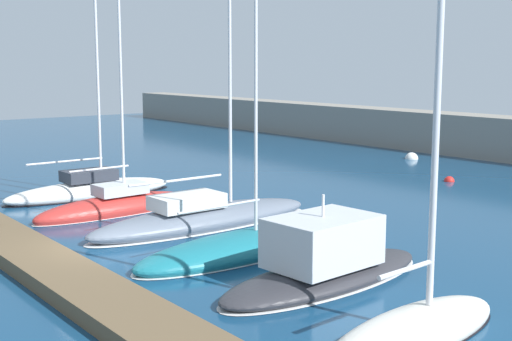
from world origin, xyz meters
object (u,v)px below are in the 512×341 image
at_px(sailboat_red_second, 117,206).
at_px(motorboat_charcoal_fifth, 325,263).
at_px(mooring_buoy_red, 449,181).
at_px(sailboat_ivory_sixth, 416,327).
at_px(sailboat_slate_third, 203,217).
at_px(mooring_buoy_white, 412,159).
at_px(sailboat_teal_fourth, 244,247).
at_px(sailboat_white_nearest, 90,189).

relative_size(sailboat_red_second, motorboat_charcoal_fifth, 2.11).
bearing_deg(mooring_buoy_red, sailboat_ivory_sixth, -54.90).
bearing_deg(sailboat_slate_third, sailboat_red_second, 108.86).
xyz_separation_m(sailboat_slate_third, motorboat_charcoal_fifth, (8.33, -1.07, 0.23)).
relative_size(sailboat_slate_third, mooring_buoy_white, 18.21).
relative_size(sailboat_red_second, sailboat_teal_fourth, 1.27).
height_order(sailboat_red_second, motorboat_charcoal_fifth, sailboat_red_second).
height_order(motorboat_charcoal_fifth, mooring_buoy_red, motorboat_charcoal_fifth).
distance_m(sailboat_slate_third, sailboat_ivory_sixth, 13.02).
bearing_deg(sailboat_ivory_sixth, sailboat_slate_third, 75.91).
xyz_separation_m(sailboat_red_second, sailboat_teal_fourth, (8.62, 0.54, -0.12)).
distance_m(sailboat_slate_third, motorboat_charcoal_fifth, 8.40).
bearing_deg(sailboat_red_second, sailboat_slate_third, -73.05).
xyz_separation_m(sailboat_red_second, mooring_buoy_white, (-3.54, 24.00, -0.33)).
height_order(sailboat_ivory_sixth, mooring_buoy_red, sailboat_ivory_sixth).
xyz_separation_m(sailboat_white_nearest, motorboat_charcoal_fifth, (17.13, -0.16, 0.22)).
bearing_deg(mooring_buoy_red, sailboat_teal_fourth, -74.85).
distance_m(sailboat_white_nearest, motorboat_charcoal_fifth, 17.13).
bearing_deg(sailboat_white_nearest, sailboat_slate_third, -84.77).
relative_size(sailboat_white_nearest, mooring_buoy_red, 28.54).
bearing_deg(sailboat_white_nearest, mooring_buoy_white, -2.75).
bearing_deg(sailboat_slate_third, motorboat_charcoal_fifth, -98.64).
height_order(sailboat_white_nearest, sailboat_teal_fourth, sailboat_white_nearest).
relative_size(sailboat_white_nearest, sailboat_ivory_sixth, 1.49).
bearing_deg(sailboat_ivory_sixth, sailboat_red_second, 83.85).
height_order(sailboat_white_nearest, motorboat_charcoal_fifth, sailboat_white_nearest).
relative_size(sailboat_ivory_sixth, mooring_buoy_white, 12.52).
bearing_deg(motorboat_charcoal_fifth, sailboat_slate_third, 78.44).
relative_size(sailboat_teal_fourth, mooring_buoy_red, 23.54).
relative_size(sailboat_red_second, mooring_buoy_white, 19.50).
relative_size(sailboat_teal_fourth, motorboat_charcoal_fifth, 1.66).
xyz_separation_m(sailboat_white_nearest, sailboat_red_second, (4.37, -0.71, -0.06)).
bearing_deg(sailboat_teal_fourth, sailboat_white_nearest, 85.60).
distance_m(sailboat_red_second, sailboat_teal_fourth, 8.64).
xyz_separation_m(sailboat_white_nearest, sailboat_teal_fourth, (13.00, -0.17, -0.18)).
bearing_deg(mooring_buoy_red, mooring_buoy_white, 142.90).
distance_m(sailboat_white_nearest, sailboat_teal_fourth, 13.00).
bearing_deg(mooring_buoy_red, sailboat_slate_third, -87.78).
height_order(sailboat_white_nearest, sailboat_ivory_sixth, sailboat_white_nearest).
relative_size(sailboat_slate_third, mooring_buoy_red, 27.96).
distance_m(sailboat_red_second, motorboat_charcoal_fifth, 12.77).
height_order(sailboat_teal_fourth, sailboat_ivory_sixth, sailboat_teal_fourth).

